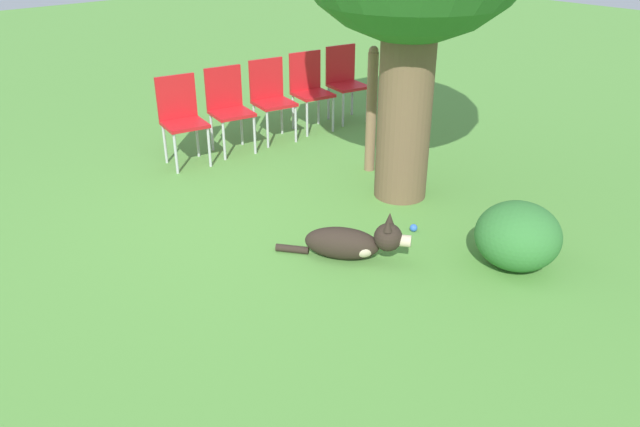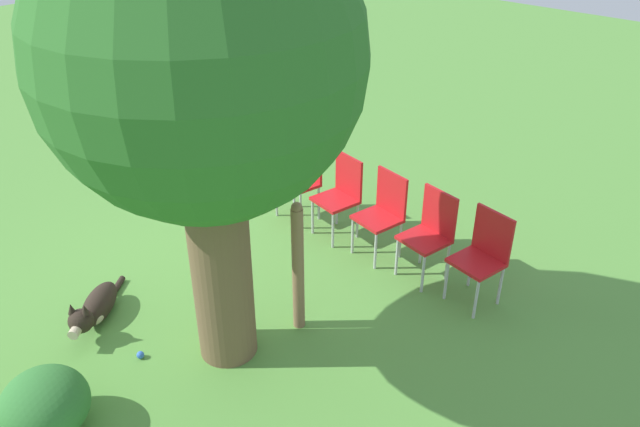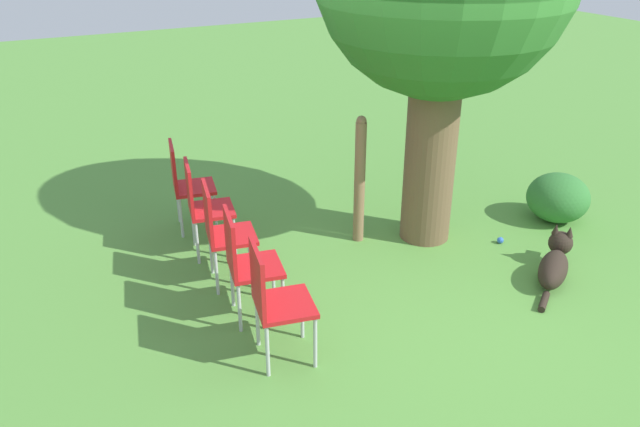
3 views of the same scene
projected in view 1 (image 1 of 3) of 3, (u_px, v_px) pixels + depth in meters
name	position (u px, v px, depth m)	size (l,w,h in m)	color
ground_plane	(306.00, 205.00, 6.02)	(30.00, 30.00, 0.00)	#56933D
dog	(354.00, 242.00, 5.05)	(0.94, 0.74, 0.42)	#2D231C
fence_post	(371.00, 110.00, 6.54)	(0.11, 0.11, 1.34)	#846647
red_chair_0	(181.00, 114.00, 6.79)	(0.49, 0.51, 0.97)	red
red_chair_1	(228.00, 104.00, 7.15)	(0.49, 0.51, 0.97)	red
red_chair_2	(271.00, 94.00, 7.50)	(0.49, 0.51, 0.97)	red
red_chair_3	(309.00, 86.00, 7.86)	(0.49, 0.51, 0.97)	red
red_chair_4	(345.00, 78.00, 8.22)	(0.49, 0.51, 0.97)	red
tennis_ball	(414.00, 228.00, 5.53)	(0.07, 0.07, 0.07)	blue
low_shrub	(518.00, 236.00, 4.91)	(0.67, 0.67, 0.54)	#337533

